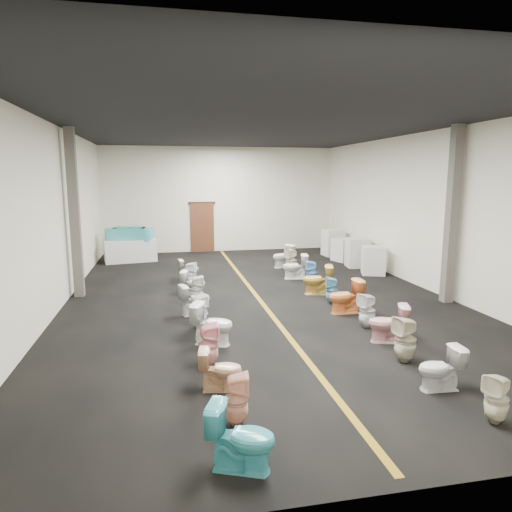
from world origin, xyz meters
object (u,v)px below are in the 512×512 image
at_px(toilet_right_6, 332,290).
at_px(toilet_right_9, 295,267).
at_px(toilet_left_10, 189,269).
at_px(toilet_left_2, 220,369).
at_px(toilet_left_6, 195,299).
at_px(toilet_left_7, 197,289).
at_px(toilet_right_0, 497,399).
at_px(appliance_crate_d, 333,243).
at_px(toilet_left_9, 190,274).
at_px(toilet_left_3, 208,345).
at_px(toilet_right_10, 291,261).
at_px(toilet_right_2, 405,340).
at_px(toilet_right_7, 317,280).
at_px(appliance_crate_c, 344,250).
at_px(toilet_left_1, 236,400).
at_px(toilet_left_0, 242,438).
at_px(appliance_crate_a, 373,260).
at_px(toilet_right_4, 367,311).
at_px(appliance_crate_b, 357,253).
at_px(toilet_right_8, 312,273).
at_px(toilet_left_4, 212,324).
at_px(display_table, 130,250).
at_px(toilet_left_8, 193,283).
at_px(toilet_left_5, 199,311).
at_px(toilet_right_1, 440,369).
at_px(toilet_right_11, 283,256).
at_px(bathtub, 130,234).
at_px(toilet_right_5, 346,296).

relative_size(toilet_right_6, toilet_right_9, 0.88).
height_order(toilet_left_10, toilet_right_6, toilet_right_6).
bearing_deg(toilet_left_2, toilet_left_6, 11.01).
xyz_separation_m(toilet_left_7, toilet_right_0, (3.45, -6.67, -0.01)).
distance_m(appliance_crate_d, toilet_left_9, 7.45).
height_order(toilet_left_3, toilet_right_10, toilet_right_10).
relative_size(toilet_left_2, toilet_right_9, 0.83).
xyz_separation_m(toilet_right_2, toilet_right_7, (0.03, 4.79, 0.00)).
distance_m(appliance_crate_c, toilet_left_6, 8.55).
xyz_separation_m(toilet_left_1, toilet_right_9, (3.20, 8.28, 0.04)).
bearing_deg(toilet_left_3, toilet_left_9, -4.44).
distance_m(toilet_left_0, toilet_right_9, 9.77).
relative_size(appliance_crate_a, toilet_right_4, 1.23).
xyz_separation_m(toilet_left_0, toilet_left_10, (-0.05, 9.78, -0.05)).
relative_size(toilet_left_3, toilet_right_2, 0.93).
bearing_deg(appliance_crate_b, appliance_crate_d, 90.00).
height_order(appliance_crate_b, toilet_left_2, appliance_crate_b).
distance_m(toilet_left_10, toilet_right_8, 3.90).
height_order(toilet_left_3, toilet_left_4, toilet_left_4).
height_order(display_table, toilet_left_10, display_table).
xyz_separation_m(toilet_right_8, toilet_right_10, (-0.08, 1.93, 0.03)).
distance_m(appliance_crate_d, toilet_right_4, 9.22).
distance_m(toilet_left_1, toilet_left_3, 1.96).
bearing_deg(display_table, appliance_crate_b, -18.85).
relative_size(appliance_crate_a, toilet_right_10, 1.12).
xyz_separation_m(toilet_left_2, toilet_left_10, (-0.06, 7.82, 0.00)).
bearing_deg(toilet_left_8, toilet_right_7, -83.46).
bearing_deg(toilet_left_6, toilet_left_3, 165.75).
xyz_separation_m(toilet_left_4, toilet_right_9, (3.20, 5.28, -0.01)).
bearing_deg(toilet_right_0, toilet_left_4, -161.30).
relative_size(toilet_right_8, toilet_right_9, 0.96).
bearing_deg(toilet_left_8, toilet_left_4, -160.97).
xyz_separation_m(toilet_right_0, toilet_right_7, (-0.11, 6.88, 0.07)).
distance_m(toilet_left_0, toilet_right_2, 4.09).
bearing_deg(toilet_left_6, toilet_right_8, -72.78).
bearing_deg(toilet_left_5, toilet_right_1, -159.34).
bearing_deg(toilet_left_6, toilet_right_1, -158.46).
xyz_separation_m(toilet_right_4, toilet_right_6, (-0.06, 1.95, -0.03)).
xyz_separation_m(toilet_left_10, toilet_right_7, (3.39, -2.60, 0.08)).
bearing_deg(toilet_left_6, toilet_right_11, -48.81).
bearing_deg(toilet_right_10, bathtub, -139.85).
relative_size(display_table, toilet_right_2, 2.31).
bearing_deg(toilet_left_2, toilet_left_9, 9.84).
xyz_separation_m(toilet_left_0, toilet_left_2, (0.00, 1.96, -0.05)).
bearing_deg(toilet_left_2, display_table, 19.69).
height_order(toilet_left_7, toilet_right_6, toilet_left_7).
relative_size(bathtub, toilet_right_6, 2.64).
distance_m(toilet_left_10, toilet_right_11, 3.69).
distance_m(appliance_crate_d, toilet_right_11, 3.33).
bearing_deg(toilet_left_6, toilet_right_5, -114.26).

